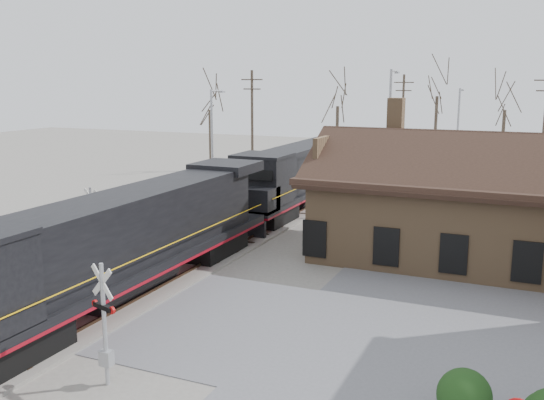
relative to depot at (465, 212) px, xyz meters
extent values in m
plane|color=gray|center=(-11.99, -12.00, -2.41)|extent=(140.00, 140.00, 0.00)
cube|color=slate|center=(-11.99, -12.00, -2.39)|extent=(60.00, 9.00, 0.03)
cube|color=gray|center=(-11.99, 3.00, -2.35)|extent=(3.40, 90.00, 0.12)
cube|color=#473323|center=(-12.71, 3.00, -2.24)|extent=(0.08, 90.00, 0.14)
cube|color=#473323|center=(-11.27, 3.00, -2.24)|extent=(0.08, 90.00, 0.14)
cube|color=gray|center=(-16.49, 3.00, -2.35)|extent=(3.40, 90.00, 0.12)
cube|color=#473323|center=(-17.21, 3.00, -2.24)|extent=(0.08, 90.00, 0.14)
cube|color=#473323|center=(-15.77, 3.00, -2.24)|extent=(0.08, 90.00, 0.14)
cube|color=olive|center=(0.01, 0.00, -0.41)|extent=(14.00, 8.00, 4.00)
cube|color=black|center=(0.01, 0.00, 1.69)|extent=(15.20, 9.20, 0.30)
cube|color=black|center=(0.01, -2.30, 2.69)|extent=(15.00, 4.71, 2.66)
cube|color=black|center=(0.01, 2.30, 2.69)|extent=(15.00, 4.71, 2.66)
cube|color=olive|center=(-3.99, 1.50, 4.39)|extent=(0.80, 0.80, 2.20)
cube|color=black|center=(-11.99, -17.90, -1.85)|extent=(2.53, 4.05, 1.01)
cube|color=black|center=(-11.99, -4.75, -1.85)|extent=(2.53, 4.05, 1.01)
cube|color=black|center=(-11.99, -11.32, -1.04)|extent=(3.04, 20.24, 0.35)
cube|color=maroon|center=(-11.99, -11.32, -1.26)|extent=(3.06, 20.24, 0.12)
cube|color=black|center=(-11.99, -10.06, 0.53)|extent=(2.63, 14.68, 2.83)
cube|color=black|center=(-11.99, 2.84, -1.85)|extent=(2.53, 4.05, 1.01)
cube|color=black|center=(-11.99, 16.00, -1.85)|extent=(2.53, 4.05, 1.01)
cube|color=black|center=(-11.99, 9.42, -1.04)|extent=(3.04, 20.24, 0.35)
cube|color=maroon|center=(-11.99, 9.42, -1.26)|extent=(3.06, 20.24, 0.12)
cube|color=black|center=(-11.99, 10.68, 0.53)|extent=(2.63, 14.68, 2.83)
cube|color=black|center=(-11.99, 1.93, 0.53)|extent=(3.04, 2.83, 2.83)
cube|color=black|center=(-11.99, 0.21, -0.33)|extent=(3.04, 1.82, 1.42)
cube|color=black|center=(-11.99, -0.80, -1.85)|extent=(2.83, 0.25, 1.01)
cylinder|color=#A5A8AD|center=(-8.04, -17.64, -0.54)|extent=(0.13, 0.13, 3.73)
cube|color=silver|center=(-8.04, -17.64, 0.76)|extent=(0.95, 0.31, 0.97)
cube|color=silver|center=(-8.04, -17.64, 0.76)|extent=(0.95, 0.31, 0.97)
cube|color=black|center=(-8.04, -17.64, 0.02)|extent=(0.85, 0.38, 0.14)
cylinder|color=#B20C0C|center=(-8.45, -17.52, 0.02)|extent=(0.24, 0.14, 0.22)
cylinder|color=#B20C0C|center=(-7.64, -17.76, 0.02)|extent=(0.24, 0.14, 0.22)
cube|color=#A5A8AD|center=(-8.04, -17.64, -1.57)|extent=(0.37, 0.28, 0.47)
cylinder|color=#A5A8AD|center=(-17.46, -7.00, -0.65)|extent=(0.12, 0.12, 3.52)
cube|color=silver|center=(-17.46, -7.00, 0.59)|extent=(0.92, 0.16, 0.92)
cube|color=silver|center=(-17.46, -7.00, 0.59)|extent=(0.92, 0.16, 0.92)
cube|color=black|center=(-17.46, -7.00, -0.12)|extent=(0.81, 0.25, 0.13)
cylinder|color=#B20C0C|center=(-17.07, -7.06, -0.12)|extent=(0.22, 0.11, 0.21)
cylinder|color=#B20C0C|center=(-17.85, -6.95, -0.12)|extent=(0.22, 0.11, 0.21)
cube|color=#A5A8AD|center=(-17.46, -7.00, -1.61)|extent=(0.35, 0.26, 0.44)
sphere|color=#183311|center=(1.79, -15.41, -1.69)|extent=(1.43, 1.43, 1.43)
cylinder|color=#A5A8AD|center=(-18.96, 8.21, 1.67)|extent=(0.18, 0.18, 8.15)
cylinder|color=#A5A8AD|center=(-18.96, 9.11, 5.64)|extent=(0.12, 1.80, 0.12)
cube|color=#A5A8AD|center=(-18.96, 9.91, 5.54)|extent=(0.25, 0.50, 0.12)
cylinder|color=#A5A8AD|center=(-5.84, 8.13, 2.35)|extent=(0.18, 0.18, 9.50)
cylinder|color=#A5A8AD|center=(-5.84, 9.03, 7.00)|extent=(0.12, 1.80, 0.12)
cube|color=#A5A8AD|center=(-5.84, 9.83, 6.90)|extent=(0.25, 0.50, 0.12)
cylinder|color=#A5A8AD|center=(-3.33, 22.82, 1.67)|extent=(0.18, 0.18, 8.16)
cylinder|color=#A5A8AD|center=(-3.33, 23.72, 5.65)|extent=(0.12, 1.80, 0.12)
cube|color=#A5A8AD|center=(-3.33, 24.52, 5.55)|extent=(0.25, 0.50, 0.12)
cylinder|color=#382D23|center=(-19.94, 17.07, 2.42)|extent=(0.24, 0.24, 9.66)
cube|color=#382D23|center=(-19.94, 17.07, 6.45)|extent=(2.00, 0.10, 0.10)
cube|color=#382D23|center=(-19.94, 17.07, 5.65)|extent=(1.60, 0.10, 0.10)
cylinder|color=#382D23|center=(-9.74, 30.91, 2.28)|extent=(0.24, 0.24, 9.38)
cube|color=#382D23|center=(-9.74, 30.91, 6.17)|extent=(2.00, 0.10, 0.10)
cube|color=#382D23|center=(-9.74, 30.91, 5.37)|extent=(1.60, 0.10, 0.10)
cylinder|color=#382D23|center=(3.36, 20.99, 2.40)|extent=(0.24, 0.24, 9.61)
cylinder|color=#382D23|center=(-26.60, 21.42, 0.57)|extent=(0.32, 0.32, 5.96)
cylinder|color=#382D23|center=(-15.02, 25.97, 0.76)|extent=(0.32, 0.32, 6.34)
cylinder|color=#382D23|center=(-6.96, 34.45, 1.18)|extent=(0.32, 0.32, 7.18)
cylinder|color=#382D23|center=(-0.14, 31.52, 0.60)|extent=(0.32, 0.32, 6.02)
camera|label=1|loc=(3.05, -30.76, 6.43)|focal=40.00mm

